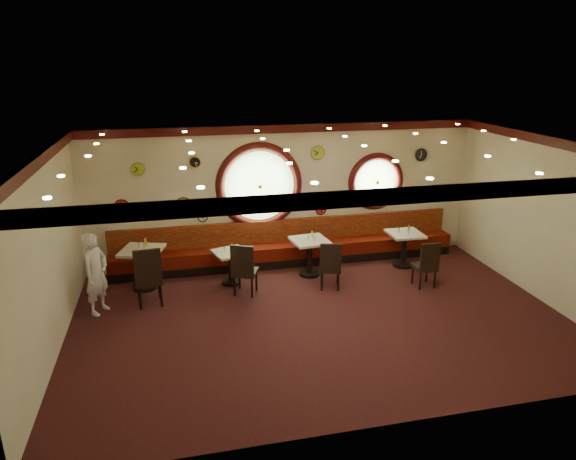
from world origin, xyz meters
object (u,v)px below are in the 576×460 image
object	(u,v)px
table_a	(143,264)
table_c	(310,253)
condiment_b_pepper	(232,249)
waiter	(96,274)
condiment_c_pepper	(314,239)
condiment_b_bottle	(232,247)
chair_c	(330,263)
chair_d	(427,262)
table_b	(231,263)
table_d	(404,245)
condiment_d_pepper	(408,232)
condiment_a_bottle	(146,242)
chair_a	(148,273)
condiment_c_bottle	(312,234)
condiment_c_salt	(308,238)
condiment_d_salt	(399,230)
chair_b	(244,266)
condiment_d_bottle	(409,229)
condiment_a_pepper	(144,246)
condiment_b_salt	(224,249)

from	to	relation	value
table_a	table_c	xyz separation A→B (m)	(3.55, -0.07, -0.03)
condiment_b_pepper	waiter	distance (m)	2.73
condiment_c_pepper	condiment_b_bottle	distance (m)	1.79
table_a	chair_c	world-z (taller)	chair_c
chair_d	condiment_b_bottle	world-z (taller)	chair_d
table_a	table_b	size ratio (longest dim) A/B	1.21
table_d	condiment_d_pepper	world-z (taller)	condiment_d_pepper
table_a	chair_d	size ratio (longest dim) A/B	1.58
table_d	condiment_a_bottle	size ratio (longest dim) A/B	4.49
table_b	condiment_b_bottle	world-z (taller)	condiment_b_bottle
table_c	chair_d	world-z (taller)	chair_d
chair_c	chair_d	distance (m)	2.01
chair_d	condiment_d_pepper	size ratio (longest dim) A/B	7.04
table_a	table_c	bearing A→B (deg)	-1.14
condiment_b_pepper	chair_a	bearing A→B (deg)	-156.51
chair_a	condiment_a_bottle	distance (m)	1.04
condiment_c_bottle	condiment_c_salt	bearing A→B (deg)	-133.04
table_d	waiter	bearing A→B (deg)	-172.76
condiment_d_salt	condiment_a_bottle	xyz separation A→B (m)	(-5.58, 0.12, 0.11)
condiment_c_salt	condiment_b_pepper	distance (m)	1.68
condiment_c_pepper	condiment_b_bottle	size ratio (longest dim) A/B	0.59
condiment_d_pepper	condiment_b_bottle	bearing A→B (deg)	178.88
condiment_b_pepper	waiter	world-z (taller)	waiter
chair_b	condiment_d_pepper	world-z (taller)	chair_b
table_a	condiment_d_bottle	xyz separation A→B (m)	(5.90, -0.01, 0.34)
table_c	condiment_a_bottle	xyz separation A→B (m)	(-3.46, 0.20, 0.44)
chair_d	condiment_b_pepper	bearing A→B (deg)	161.94
chair_a	condiment_a_bottle	world-z (taller)	chair_a
chair_c	condiment_a_pepper	xyz separation A→B (m)	(-3.71, 0.90, 0.34)
condiment_c_salt	condiment_b_bottle	xyz separation A→B (m)	(-1.67, -0.01, -0.07)
table_c	chair_a	xyz separation A→B (m)	(-3.40, -0.79, 0.17)
table_a	chair_c	bearing A→B (deg)	-13.35
condiment_d_pepper	table_c	bearing A→B (deg)	177.85
condiment_b_pepper	condiment_a_bottle	bearing A→B (deg)	171.32
table_d	condiment_a_bottle	world-z (taller)	condiment_a_bottle
condiment_d_salt	condiment_c_bottle	world-z (taller)	condiment_c_bottle
chair_b	table_b	bearing A→B (deg)	130.20
condiment_d_salt	table_b	bearing A→B (deg)	-177.58
table_b	condiment_b_pepper	world-z (taller)	condiment_b_pepper
condiment_d_pepper	condiment_c_bottle	size ratio (longest dim) A/B	0.59
table_d	chair_c	distance (m)	2.19
condiment_b_bottle	condiment_d_bottle	world-z (taller)	condiment_d_bottle
table_d	condiment_d_salt	world-z (taller)	condiment_d_salt
chair_c	condiment_c_salt	size ratio (longest dim) A/B	7.25
chair_b	condiment_c_salt	xyz separation A→B (m)	(1.52, 0.72, 0.24)
table_a	condiment_c_bottle	size ratio (longest dim) A/B	6.56
table_a	condiment_b_pepper	size ratio (longest dim) A/B	9.98
condiment_b_salt	waiter	world-z (taller)	waiter
chair_c	table_b	bearing A→B (deg)	174.77
table_d	condiment_b_bottle	xyz separation A→B (m)	(-3.95, -0.02, 0.29)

